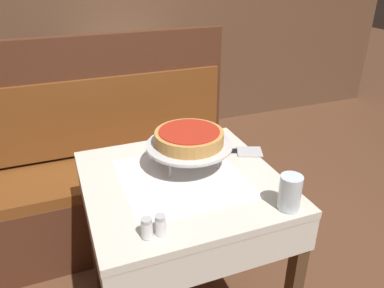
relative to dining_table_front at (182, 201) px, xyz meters
name	(u,v)px	position (x,y,z in m)	size (l,w,h in m)	color
dining_table_front	(182,201)	(0.00, 0.00, 0.00)	(0.73, 0.73, 0.77)	beige
dining_table_rear	(132,77)	(0.19, 1.72, 0.01)	(0.70, 0.70, 0.77)	beige
booth_bench	(111,184)	(-0.18, 0.73, -0.32)	(1.49, 0.47, 1.16)	#4C2819
back_wall_panel	(92,2)	(0.00, 2.15, 0.54)	(6.00, 0.04, 2.40)	brown
pizza_pan_stand	(189,146)	(0.06, 0.07, 0.20)	(0.34, 0.34, 0.10)	#ADADB2
deep_dish_pizza	(189,137)	(0.06, 0.07, 0.24)	(0.27, 0.27, 0.05)	#C68E47
pizza_server	(235,151)	(0.29, 0.12, 0.11)	(0.26, 0.15, 0.01)	#BCBCC1
water_glass_near	(290,192)	(0.27, -0.31, 0.17)	(0.08, 0.08, 0.12)	silver
salt_shaker	(147,228)	(-0.21, -0.28, 0.14)	(0.04, 0.04, 0.07)	silver
pepper_shaker	(161,225)	(-0.17, -0.28, 0.14)	(0.03, 0.03, 0.07)	silver
condiment_caddy	(129,58)	(0.19, 1.77, 0.15)	(0.14, 0.14, 0.16)	black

